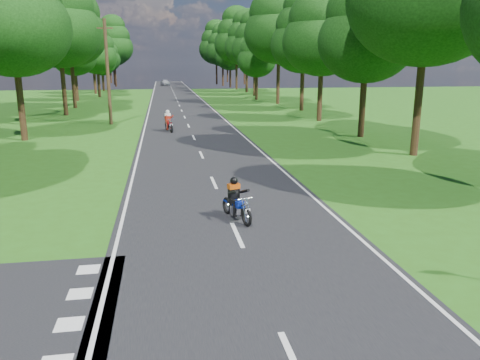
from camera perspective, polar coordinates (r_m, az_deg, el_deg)
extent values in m
plane|color=#285B14|center=(11.45, 1.24, -10.27)|extent=(160.00, 160.00, 0.00)
cube|color=black|center=(60.47, -7.62, 9.46)|extent=(7.00, 140.00, 0.02)
cube|color=silver|center=(13.26, -0.35, -6.66)|extent=(0.12, 2.00, 0.01)
cube|color=silver|center=(18.95, -3.21, -0.31)|extent=(0.12, 2.00, 0.01)
cube|color=silver|center=(24.78, -4.72, 3.09)|extent=(0.12, 2.00, 0.01)
cube|color=silver|center=(30.68, -5.67, 5.18)|extent=(0.12, 2.00, 0.01)
cube|color=silver|center=(36.61, -6.31, 6.60)|extent=(0.12, 2.00, 0.01)
cube|color=silver|center=(42.56, -6.77, 7.62)|extent=(0.12, 2.00, 0.01)
cube|color=silver|center=(48.52, -7.12, 8.39)|extent=(0.12, 2.00, 0.01)
cube|color=silver|center=(54.49, -7.40, 8.99)|extent=(0.12, 2.00, 0.01)
cube|color=silver|center=(60.47, -7.62, 9.48)|extent=(0.12, 2.00, 0.01)
cube|color=silver|center=(66.45, -7.80, 9.87)|extent=(0.12, 2.00, 0.01)
cube|color=silver|center=(72.43, -7.95, 10.20)|extent=(0.12, 2.00, 0.01)
cube|color=silver|center=(78.42, -8.08, 10.48)|extent=(0.12, 2.00, 0.01)
cube|color=silver|center=(84.41, -8.19, 10.72)|extent=(0.12, 2.00, 0.01)
cube|color=silver|center=(90.40, -8.29, 10.93)|extent=(0.12, 2.00, 0.01)
cube|color=silver|center=(96.39, -8.38, 11.11)|extent=(0.12, 2.00, 0.01)
cube|color=silver|center=(102.38, -8.45, 11.27)|extent=(0.12, 2.00, 0.01)
cube|color=silver|center=(108.37, -8.52, 11.42)|extent=(0.12, 2.00, 0.01)
cube|color=silver|center=(114.37, -8.58, 11.54)|extent=(0.12, 2.00, 0.01)
cube|color=silver|center=(120.36, -8.63, 11.66)|extent=(0.12, 2.00, 0.01)
cube|color=silver|center=(126.36, -8.68, 11.76)|extent=(0.12, 2.00, 0.01)
cube|color=silver|center=(60.45, -10.79, 9.35)|extent=(0.10, 140.00, 0.01)
cube|color=silver|center=(60.66, -4.46, 9.57)|extent=(0.10, 140.00, 0.01)
cube|color=silver|center=(9.59, -20.08, -16.18)|extent=(0.50, 0.50, 0.01)
cube|color=silver|center=(10.63, -18.92, -12.96)|extent=(0.50, 0.50, 0.01)
cube|color=silver|center=(11.70, -17.98, -10.32)|extent=(0.50, 0.50, 0.01)
cylinder|color=black|center=(32.31, -25.09, 7.84)|extent=(0.40, 0.40, 3.91)
ellipsoid|color=black|center=(32.26, -26.01, 16.36)|extent=(6.85, 6.85, 5.82)
cylinder|color=black|center=(41.04, -25.21, 8.80)|extent=(0.40, 0.40, 3.79)
ellipsoid|color=black|center=(40.98, -25.91, 15.29)|extent=(6.64, 6.64, 5.64)
ellipsoid|color=black|center=(41.11, -26.20, 17.85)|extent=(5.69, 5.69, 4.84)
cylinder|color=black|center=(46.77, -20.65, 10.03)|extent=(0.40, 0.40, 4.32)
ellipsoid|color=black|center=(46.79, -21.23, 16.52)|extent=(7.56, 7.56, 6.42)
ellipsoid|color=black|center=(46.96, -21.47, 19.08)|extent=(6.48, 6.48, 5.51)
cylinder|color=black|center=(54.22, -19.61, 10.60)|extent=(0.40, 0.40, 4.40)
ellipsoid|color=black|center=(54.24, -20.10, 16.31)|extent=(7.71, 7.71, 6.55)
ellipsoid|color=black|center=(54.39, -20.30, 18.56)|extent=(6.60, 6.60, 5.61)
cylinder|color=black|center=(64.00, -19.30, 10.49)|extent=(0.40, 0.40, 3.20)
ellipsoid|color=black|center=(63.93, -19.59, 14.01)|extent=(5.60, 5.60, 4.76)
ellipsoid|color=black|center=(63.97, -19.71, 15.40)|extent=(4.80, 4.80, 4.08)
ellipsoid|color=black|center=(64.05, -19.83, 16.79)|extent=(3.60, 3.60, 3.06)
cylinder|color=black|center=(71.03, -16.81, 10.96)|extent=(0.40, 0.40, 3.22)
ellipsoid|color=black|center=(70.96, -17.04, 14.15)|extent=(5.64, 5.64, 4.79)
ellipsoid|color=black|center=(71.00, -17.14, 15.41)|extent=(4.83, 4.83, 4.11)
ellipsoid|color=black|center=(71.07, -17.23, 16.68)|extent=(3.62, 3.62, 3.08)
cylinder|color=black|center=(78.91, -17.26, 11.32)|extent=(0.40, 0.40, 3.61)
ellipsoid|color=black|center=(78.87, -17.50, 14.54)|extent=(6.31, 6.31, 5.37)
ellipsoid|color=black|center=(78.92, -17.60, 15.81)|extent=(5.41, 5.41, 4.60)
ellipsoid|color=black|center=(79.01, -17.70, 17.08)|extent=(4.06, 4.06, 3.45)
cylinder|color=black|center=(86.64, -16.32, 11.26)|extent=(0.40, 0.40, 2.67)
ellipsoid|color=black|center=(86.57, -16.48, 13.43)|extent=(4.67, 4.67, 3.97)
ellipsoid|color=black|center=(86.58, -16.54, 14.29)|extent=(4.00, 4.00, 3.40)
ellipsoid|color=black|center=(86.61, -16.60, 15.14)|extent=(3.00, 3.00, 2.55)
cylinder|color=black|center=(95.76, -15.85, 11.63)|extent=(0.40, 0.40, 3.09)
ellipsoid|color=black|center=(95.71, -16.00, 13.90)|extent=(5.40, 5.40, 4.59)
ellipsoid|color=black|center=(95.73, -16.07, 14.80)|extent=(4.63, 4.63, 3.93)
ellipsoid|color=black|center=(95.77, -16.13, 15.70)|extent=(3.47, 3.47, 2.95)
cylinder|color=black|center=(102.12, -14.94, 12.20)|extent=(0.40, 0.40, 4.48)
ellipsoid|color=black|center=(102.14, -15.15, 15.29)|extent=(7.84, 7.84, 6.66)
ellipsoid|color=black|center=(102.23, -15.23, 16.51)|extent=(6.72, 6.72, 5.71)
ellipsoid|color=black|center=(102.36, -15.31, 17.72)|extent=(5.04, 5.04, 4.28)
cylinder|color=black|center=(111.16, -15.07, 12.20)|extent=(0.40, 0.40, 4.09)
ellipsoid|color=black|center=(111.15, -15.23, 14.80)|extent=(7.16, 7.16, 6.09)
ellipsoid|color=black|center=(111.21, -15.30, 15.82)|extent=(6.14, 6.14, 5.22)
ellipsoid|color=black|center=(111.31, -15.37, 16.85)|extent=(4.61, 4.61, 3.92)
cylinder|color=black|center=(26.06, 20.81, 7.78)|extent=(0.40, 0.40, 4.56)
cylinder|color=black|center=(31.82, 14.67, 8.24)|extent=(0.40, 0.40, 3.49)
ellipsoid|color=black|center=(31.71, 15.17, 15.99)|extent=(6.12, 6.12, 5.20)
ellipsoid|color=black|center=(31.82, 15.37, 19.05)|extent=(5.24, 5.24, 4.46)
cylinder|color=black|center=(40.11, 9.71, 9.75)|extent=(0.40, 0.40, 3.69)
ellipsoid|color=black|center=(40.04, 9.98, 16.24)|extent=(6.46, 6.46, 5.49)
ellipsoid|color=black|center=(40.16, 10.10, 18.81)|extent=(5.54, 5.54, 4.71)
cylinder|color=black|center=(48.84, 7.56, 10.59)|extent=(0.40, 0.40, 3.74)
ellipsoid|color=black|center=(48.79, 7.74, 16.00)|extent=(6.55, 6.55, 5.57)
ellipsoid|color=black|center=(48.89, 7.81, 18.14)|extent=(5.62, 5.62, 4.77)
ellipsoid|color=black|center=(49.06, 7.89, 20.26)|extent=(4.21, 4.21, 3.58)
cylinder|color=black|center=(56.70, 4.66, 11.58)|extent=(0.40, 0.40, 4.64)
ellipsoid|color=black|center=(56.74, 4.78, 17.36)|extent=(8.12, 8.12, 6.91)
ellipsoid|color=black|center=(56.92, 4.83, 19.63)|extent=(6.96, 6.96, 5.92)
cylinder|color=black|center=(63.50, 2.01, 11.10)|extent=(0.40, 0.40, 2.91)
ellipsoid|color=black|center=(63.42, 2.04, 14.33)|extent=(5.09, 5.09, 4.33)
ellipsoid|color=black|center=(63.44, 2.05, 15.61)|extent=(4.36, 4.36, 3.71)
ellipsoid|color=black|center=(63.49, 2.06, 16.89)|extent=(3.27, 3.27, 2.78)
cylinder|color=black|center=(71.04, 1.79, 11.80)|extent=(0.40, 0.40, 3.88)
ellipsoid|color=black|center=(71.02, 1.82, 15.65)|extent=(6.78, 6.78, 5.77)
ellipsoid|color=black|center=(71.09, 1.83, 17.17)|extent=(5.81, 5.81, 4.94)
ellipsoid|color=black|center=(71.22, 1.84, 18.69)|extent=(4.36, 4.36, 3.71)
cylinder|color=black|center=(79.42, 0.82, 12.15)|extent=(0.40, 0.40, 4.18)
ellipsoid|color=black|center=(79.41, 0.83, 15.86)|extent=(7.31, 7.31, 6.21)
ellipsoid|color=black|center=(79.51, 0.84, 17.33)|extent=(6.27, 6.27, 5.33)
ellipsoid|color=black|center=(79.65, 0.85, 18.79)|extent=(4.70, 4.70, 4.00)
cylinder|color=black|center=(88.19, -0.43, 12.49)|extent=(0.40, 0.40, 4.63)
ellipsoid|color=black|center=(88.22, -0.43, 16.19)|extent=(8.11, 8.11, 6.89)
ellipsoid|color=black|center=(88.34, -0.44, 17.66)|extent=(6.95, 6.95, 5.91)
ellipsoid|color=black|center=(88.51, -0.44, 19.12)|extent=(5.21, 5.21, 4.43)
cylinder|color=black|center=(95.40, -1.19, 12.22)|extent=(0.40, 0.40, 3.36)
ellipsoid|color=black|center=(95.36, -1.20, 14.71)|extent=(5.88, 5.88, 5.00)
ellipsoid|color=black|center=(95.39, -1.21, 15.69)|extent=(5.04, 5.04, 4.29)
ellipsoid|color=black|center=(95.45, -1.22, 16.68)|extent=(3.78, 3.78, 3.21)
cylinder|color=black|center=(102.47, -2.10, 12.54)|extent=(0.40, 0.40, 4.09)
ellipsoid|color=black|center=(102.46, -2.12, 15.36)|extent=(7.15, 7.15, 6.08)
ellipsoid|color=black|center=(102.53, -2.13, 16.47)|extent=(6.13, 6.13, 5.21)
ellipsoid|color=black|center=(102.63, -2.14, 17.58)|extent=(4.60, 4.60, 3.91)
cylinder|color=black|center=(110.11, -2.87, 12.74)|extent=(0.40, 0.40, 4.48)
ellipsoid|color=black|center=(110.12, -2.90, 15.61)|extent=(7.84, 7.84, 6.66)
ellipsoid|color=black|center=(110.21, -2.92, 16.75)|extent=(6.72, 6.72, 5.71)
ellipsoid|color=black|center=(110.33, -2.93, 17.88)|extent=(5.04, 5.04, 4.28)
cylinder|color=black|center=(120.89, -15.46, 12.23)|extent=(0.40, 0.40, 3.84)
ellipsoid|color=black|center=(120.87, -15.61, 14.47)|extent=(6.72, 6.72, 5.71)
ellipsoid|color=black|center=(120.92, -15.67, 15.35)|extent=(5.76, 5.76, 4.90)
ellipsoid|color=black|center=(120.99, -15.74, 16.24)|extent=(4.32, 4.32, 3.67)
cylinder|color=black|center=(123.45, -1.53, 12.82)|extent=(0.40, 0.40, 4.16)
ellipsoid|color=black|center=(123.45, -1.55, 15.20)|extent=(7.28, 7.28, 6.19)
ellipsoid|color=black|center=(123.51, -1.55, 16.14)|extent=(6.24, 6.24, 5.30)
ellipsoid|color=black|center=(123.60, -1.56, 17.08)|extent=(4.68, 4.68, 3.98)
cylinder|color=black|center=(106.23, -17.36, 11.83)|extent=(0.40, 0.40, 3.52)
ellipsoid|color=black|center=(106.20, -17.54, 14.16)|extent=(6.16, 6.16, 5.24)
ellipsoid|color=black|center=(106.23, -17.61, 15.09)|extent=(5.28, 5.28, 4.49)
ellipsoid|color=black|center=(106.30, -17.68, 16.01)|extent=(3.96, 3.96, 3.37)
cylinder|color=black|center=(109.93, 0.55, 12.76)|extent=(0.40, 0.40, 4.48)
ellipsoid|color=black|center=(109.94, 0.56, 15.63)|extent=(7.84, 7.84, 6.66)
ellipsoid|color=black|center=(110.02, 0.56, 16.77)|extent=(6.72, 6.72, 5.71)
ellipsoid|color=black|center=(110.15, 0.57, 17.90)|extent=(5.04, 5.04, 4.28)
cylinder|color=#382616|center=(38.48, -15.82, 12.47)|extent=(0.26, 0.26, 8.00)
cube|color=#382616|center=(38.56, -16.16, 17.37)|extent=(1.20, 0.10, 0.10)
imported|color=silver|center=(103.78, -9.11, 11.66)|extent=(2.35, 4.27, 1.37)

